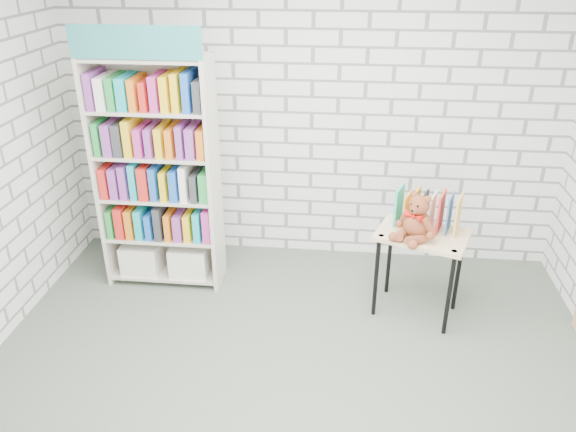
# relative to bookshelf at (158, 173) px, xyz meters

# --- Properties ---
(ground) EXTENTS (4.50, 4.50, 0.00)m
(ground) POSITION_rel_bookshelf_xyz_m (1.25, -1.36, -1.02)
(ground) COLOR #4D584A
(ground) RESTS_ON ground
(room_shell) EXTENTS (4.52, 4.02, 2.81)m
(room_shell) POSITION_rel_bookshelf_xyz_m (1.25, -1.36, 0.76)
(room_shell) COLOR silver
(room_shell) RESTS_ON ground
(bookshelf) EXTENTS (1.00, 0.39, 2.25)m
(bookshelf) POSITION_rel_bookshelf_xyz_m (0.00, 0.00, 0.00)
(bookshelf) COLOR beige
(bookshelf) RESTS_ON ground
(display_table) EXTENTS (0.80, 0.68, 0.74)m
(display_table) POSITION_rel_bookshelf_xyz_m (2.19, -0.31, -0.39)
(display_table) COLOR #D7B481
(display_table) RESTS_ON ground
(table_books) EXTENTS (0.52, 0.36, 0.28)m
(table_books) POSITION_rel_bookshelf_xyz_m (2.23, -0.20, -0.14)
(table_books) COLOR #2AB6A1
(table_books) RESTS_ON display_table
(teddy_bear) EXTENTS (0.35, 0.35, 0.36)m
(teddy_bear) POSITION_rel_bookshelf_xyz_m (2.12, -0.40, -0.14)
(teddy_bear) COLOR brown
(teddy_bear) RESTS_ON display_table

